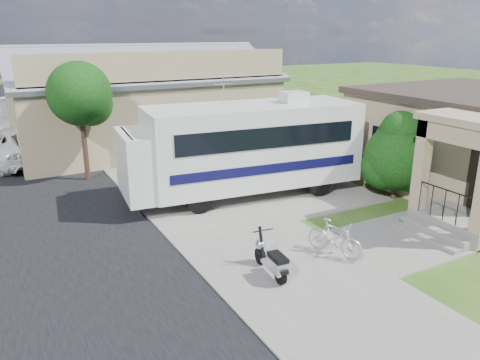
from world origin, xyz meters
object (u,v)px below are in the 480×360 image
pickup_truck (20,144)px  garden_hose (406,223)px  shrub (398,154)px  scooter (272,260)px  bicycle (334,240)px  motorhome (244,146)px  van (1,119)px

pickup_truck → garden_hose: pickup_truck is taller
shrub → garden_hose: 3.00m
scooter → bicycle: scooter is taller
scooter → garden_hose: size_ratio=3.97×
scooter → pickup_truck: bearing=111.8°
motorhome → scooter: 6.08m
pickup_truck → garden_hose: size_ratio=15.20×
scooter → garden_hose: (5.20, 0.71, -0.36)m
shrub → van: 21.63m
shrub → van: bearing=122.4°
scooter → van: 21.56m
shrub → garden_hose: (-1.61, -2.05, -1.49)m
motorhome → bicycle: bearing=-87.2°
motorhome → garden_hose: bearing=-52.4°
motorhome → bicycle: 5.50m
motorhome → shrub: size_ratio=2.74×
bicycle → garden_hose: 3.30m
bicycle → van: (-6.75, 20.88, 0.43)m
bicycle → shrub: bearing=7.7°
motorhome → garden_hose: motorhome is taller
van → garden_hose: van is taller
pickup_truck → shrub: bearing=125.0°
motorhome → scooter: (-2.27, -5.47, -1.36)m
van → scooter: bearing=-84.5°
bicycle → van: van is taller
scooter → garden_hose: bearing=12.8°
van → garden_hose: 22.64m
shrub → scooter: bearing=-157.9°
bicycle → van: size_ratio=0.25×
motorhome → van: (-7.05, 15.55, -0.90)m
van → motorhome: bearing=-72.9°
pickup_truck → motorhome: bearing=117.9°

